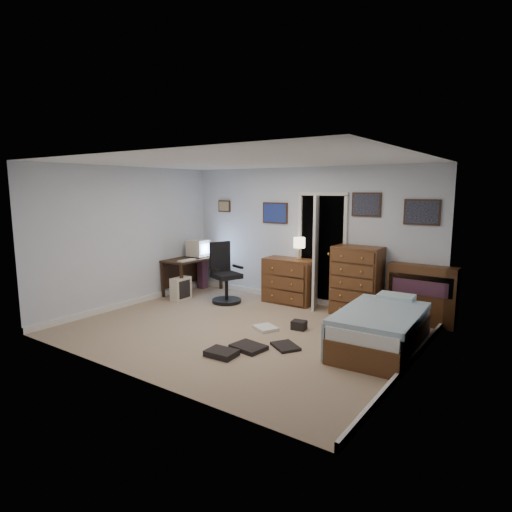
{
  "coord_description": "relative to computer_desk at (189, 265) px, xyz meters",
  "views": [
    {
      "loc": [
        3.75,
        -4.95,
        2.12
      ],
      "look_at": [
        0.08,
        0.3,
        1.1
      ],
      "focal_mm": 30.0,
      "sensor_mm": 36.0,
      "label": 1
    }
  ],
  "objects": [
    {
      "name": "table_lamp",
      "position": [
        2.29,
        0.47,
        0.57
      ],
      "size": [
        0.22,
        0.22,
        0.41
      ],
      "rotation": [
        0.0,
        0.0,
        0.05
      ],
      "color": "gold",
      "rests_on": "low_dresser"
    },
    {
      "name": "doorway",
      "position": [
        2.63,
        0.97,
        0.44
      ],
      "size": [
        0.96,
        1.12,
        2.05
      ],
      "color": "black",
      "rests_on": "floor"
    },
    {
      "name": "floor_clutter",
      "position": [
        2.85,
        -1.64,
        -0.52
      ],
      "size": [
        1.09,
        1.73,
        0.13
      ],
      "rotation": [
        0.0,
        0.0,
        -0.08
      ],
      "color": "black",
      "rests_on": "floor"
    },
    {
      "name": "tall_dresser",
      "position": [
        3.41,
        0.44,
        0.02
      ],
      "size": [
        0.79,
        0.47,
        1.16
      ],
      "primitive_type": "cube",
      "rotation": [
        0.0,
        0.0,
        0.01
      ],
      "color": "brown",
      "rests_on": "floor"
    },
    {
      "name": "media_stack",
      "position": [
        -0.03,
        0.42,
        -0.16
      ],
      "size": [
        0.16,
        0.16,
        0.79
      ],
      "primitive_type": "cube",
      "rotation": [
        0.0,
        0.0,
        -0.03
      ],
      "color": "maroon",
      "rests_on": "floor"
    },
    {
      "name": "computer_desk",
      "position": [
        0.0,
        0.0,
        0.0
      ],
      "size": [
        0.6,
        1.27,
        0.73
      ],
      "rotation": [
        0.0,
        0.0,
        0.02
      ],
      "color": "black",
      "rests_on": "floor"
    },
    {
      "name": "low_dresser",
      "position": [
        2.09,
        0.47,
        -0.14
      ],
      "size": [
        0.96,
        0.51,
        0.83
      ],
      "primitive_type": "cube",
      "rotation": [
        0.0,
        0.0,
        0.05
      ],
      "color": "brown",
      "rests_on": "floor"
    },
    {
      "name": "headboard_bookcase",
      "position": [
        4.43,
        0.56,
        -0.06
      ],
      "size": [
        1.04,
        0.28,
        0.94
      ],
      "rotation": [
        0.0,
        0.0,
        -0.01
      ],
      "color": "brown",
      "rests_on": "floor"
    },
    {
      "name": "pc_tower",
      "position": [
        0.29,
        -0.55,
        -0.34
      ],
      "size": [
        0.21,
        0.41,
        0.44
      ],
      "rotation": [
        0.0,
        0.0,
        0.02
      ],
      "color": "beige",
      "rests_on": "floor"
    },
    {
      "name": "floor",
      "position": [
        2.29,
        -1.31,
        -0.57
      ],
      "size": [
        5.0,
        4.0,
        0.02
      ],
      "primitive_type": "cube",
      "color": "tan",
      "rests_on": "ground"
    },
    {
      "name": "wall_posters",
      "position": [
        2.86,
        0.67,
        1.19
      ],
      "size": [
        4.38,
        0.04,
        0.6
      ],
      "color": "#331E11",
      "rests_on": "floor"
    },
    {
      "name": "office_chair",
      "position": [
        1.07,
        -0.18,
        -0.12
      ],
      "size": [
        0.7,
        0.7,
        1.12
      ],
      "rotation": [
        0.0,
        0.0,
        -0.36
      ],
      "color": "black",
      "rests_on": "floor"
    },
    {
      "name": "keyboard",
      "position": [
        0.27,
        -0.35,
        0.18
      ],
      "size": [
        0.15,
        0.39,
        0.02
      ],
      "primitive_type": "cube",
      "rotation": [
        0.0,
        0.0,
        0.02
      ],
      "color": "beige",
      "rests_on": "computer_desk"
    },
    {
      "name": "bed",
      "position": [
        4.27,
        -0.83,
        -0.28
      ],
      "size": [
        1.06,
        1.86,
        0.59
      ],
      "rotation": [
        0.0,
        0.0,
        0.05
      ],
      "color": "brown",
      "rests_on": "floor"
    },
    {
      "name": "crt_monitor",
      "position": [
        0.11,
        0.15,
        0.35
      ],
      "size": [
        0.38,
        0.35,
        0.35
      ],
      "rotation": [
        0.0,
        0.0,
        0.02
      ],
      "color": "beige",
      "rests_on": "computer_desk"
    }
  ]
}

